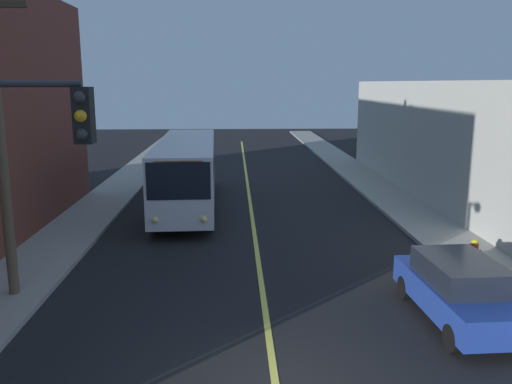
# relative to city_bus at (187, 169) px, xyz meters

# --- Properties ---
(sidewalk_left) EXTENTS (2.50, 90.00, 0.15)m
(sidewalk_left) POSITION_rel_city_bus_xyz_m (-4.22, -5.94, -1.74)
(sidewalk_left) COLOR gray
(sidewalk_left) RESTS_ON ground
(sidewalk_right) EXTENTS (2.50, 90.00, 0.15)m
(sidewalk_right) POSITION_rel_city_bus_xyz_m (10.28, -5.94, -1.74)
(sidewalk_right) COLOR gray
(sidewalk_right) RESTS_ON ground
(lane_stripe_center) EXTENTS (0.16, 60.00, 0.01)m
(lane_stripe_center) POSITION_rel_city_bus_xyz_m (3.03, -0.94, -1.81)
(lane_stripe_center) COLOR #D8CC4C
(lane_stripe_center) RESTS_ON ground
(city_bus) EXTENTS (2.96, 12.22, 3.20)m
(city_bus) POSITION_rel_city_bus_xyz_m (0.00, 0.00, 0.00)
(city_bus) COLOR silver
(city_bus) RESTS_ON ground
(parked_car_blue) EXTENTS (1.97, 4.47, 1.62)m
(parked_car_blue) POSITION_rel_city_bus_xyz_m (7.80, -12.94, -0.98)
(parked_car_blue) COLOR navy
(parked_car_blue) RESTS_ON ground
(fire_hydrant) EXTENTS (0.44, 0.26, 0.84)m
(fire_hydrant) POSITION_rel_city_bus_xyz_m (9.88, -9.23, -1.23)
(fire_hydrant) COLOR red
(fire_hydrant) RESTS_ON sidewalk_right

